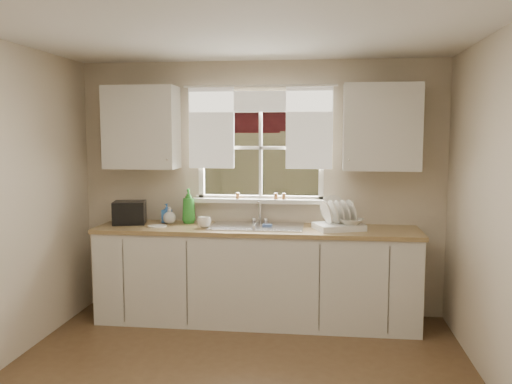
# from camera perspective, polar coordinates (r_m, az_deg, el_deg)

# --- Properties ---
(room_walls) EXTENTS (3.62, 4.02, 2.50)m
(room_walls) POSITION_cam_1_polar(r_m,az_deg,el_deg) (3.36, -3.61, -3.35)
(room_walls) COLOR beige
(room_walls) RESTS_ON ground
(ceiling) EXTENTS (3.60, 4.00, 0.02)m
(ceiling) POSITION_cam_1_polar(r_m,az_deg,el_deg) (3.45, -3.55, 17.99)
(ceiling) COLOR silver
(ceiling) RESTS_ON room_walls
(window) EXTENTS (1.38, 0.16, 1.06)m
(window) POSITION_cam_1_polar(r_m,az_deg,el_deg) (5.37, 0.46, 2.90)
(window) COLOR white
(window) RESTS_ON room_walls
(curtains) EXTENTS (1.50, 0.03, 0.81)m
(curtains) POSITION_cam_1_polar(r_m,az_deg,el_deg) (5.31, 0.40, 7.70)
(curtains) COLOR white
(curtains) RESTS_ON room_walls
(base_cabinets) EXTENTS (3.00, 0.62, 0.87)m
(base_cabinets) POSITION_cam_1_polar(r_m,az_deg,el_deg) (5.22, 0.04, -8.89)
(base_cabinets) COLOR silver
(base_cabinets) RESTS_ON ground
(countertop) EXTENTS (3.04, 0.65, 0.04)m
(countertop) POSITION_cam_1_polar(r_m,az_deg,el_deg) (5.12, 0.04, -3.97)
(countertop) COLOR #96794B
(countertop) RESTS_ON base_cabinets
(upper_cabinet_left) EXTENTS (0.70, 0.33, 0.80)m
(upper_cabinet_left) POSITION_cam_1_polar(r_m,az_deg,el_deg) (5.44, -11.95, 6.65)
(upper_cabinet_left) COLOR silver
(upper_cabinet_left) RESTS_ON room_walls
(upper_cabinet_right) EXTENTS (0.70, 0.33, 0.80)m
(upper_cabinet_right) POSITION_cam_1_polar(r_m,az_deg,el_deg) (5.18, 13.07, 6.66)
(upper_cabinet_right) COLOR silver
(upper_cabinet_right) RESTS_ON room_walls
(wall_outlet) EXTENTS (0.08, 0.01, 0.12)m
(wall_outlet) POSITION_cam_1_polar(r_m,az_deg,el_deg) (5.36, 9.82, -1.55)
(wall_outlet) COLOR beige
(wall_outlet) RESTS_ON room_walls
(sill_jars) EXTENTS (0.50, 0.04, 0.06)m
(sill_jars) POSITION_cam_1_polar(r_m,az_deg,el_deg) (5.33, 1.02, -0.42)
(sill_jars) COLOR brown
(sill_jars) RESTS_ON window
(backyard) EXTENTS (20.00, 10.00, 6.13)m
(backyard) POSITION_cam_1_polar(r_m,az_deg,el_deg) (11.86, 7.04, 14.22)
(backyard) COLOR #335421
(backyard) RESTS_ON ground
(sink) EXTENTS (0.88, 0.52, 0.40)m
(sink) POSITION_cam_1_polar(r_m,az_deg,el_deg) (5.16, 0.08, -4.48)
(sink) COLOR #B7B7BC
(sink) RESTS_ON countertop
(dish_rack) EXTENTS (0.51, 0.45, 0.30)m
(dish_rack) POSITION_cam_1_polar(r_m,az_deg,el_deg) (5.06, 8.67, -3.02)
(dish_rack) COLOR white
(dish_rack) RESTS_ON countertop
(bowl) EXTENTS (0.26, 0.26, 0.05)m
(bowl) POSITION_cam_1_polar(r_m,az_deg,el_deg) (5.02, 10.05, -3.09)
(bowl) COLOR silver
(bowl) RESTS_ON dish_rack
(soap_bottle_a) EXTENTS (0.14, 0.14, 0.34)m
(soap_bottle_a) POSITION_cam_1_polar(r_m,az_deg,el_deg) (5.39, -7.10, -1.46)
(soap_bottle_a) COLOR green
(soap_bottle_a) RESTS_ON countertop
(soap_bottle_b) EXTENTS (0.09, 0.09, 0.19)m
(soap_bottle_b) POSITION_cam_1_polar(r_m,az_deg,el_deg) (5.47, -9.37, -2.20)
(soap_bottle_b) COLOR #3672CD
(soap_bottle_b) RESTS_ON countertop
(soap_bottle_c) EXTENTS (0.14, 0.14, 0.16)m
(soap_bottle_c) POSITION_cam_1_polar(r_m,az_deg,el_deg) (5.40, -9.09, -2.44)
(soap_bottle_c) COLOR beige
(soap_bottle_c) RESTS_ON countertop
(saucer) EXTENTS (0.18, 0.18, 0.01)m
(saucer) POSITION_cam_1_polar(r_m,az_deg,el_deg) (5.24, -10.33, -3.56)
(saucer) COLOR white
(saucer) RESTS_ON countertop
(cup) EXTENTS (0.13, 0.13, 0.10)m
(cup) POSITION_cam_1_polar(r_m,az_deg,el_deg) (5.12, -5.49, -3.20)
(cup) COLOR silver
(cup) RESTS_ON countertop
(black_appliance) EXTENTS (0.35, 0.32, 0.22)m
(black_appliance) POSITION_cam_1_polar(r_m,az_deg,el_deg) (5.45, -13.17, -2.12)
(black_appliance) COLOR black
(black_appliance) RESTS_ON countertop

